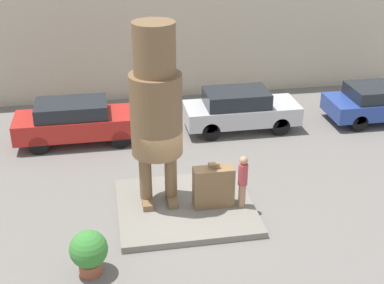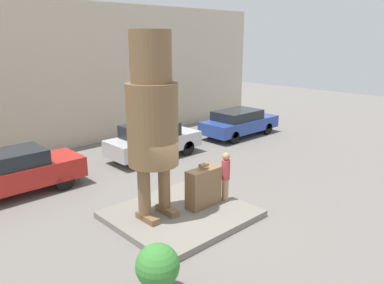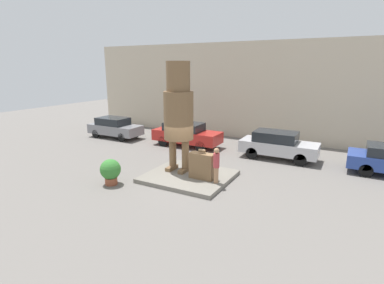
# 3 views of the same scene
# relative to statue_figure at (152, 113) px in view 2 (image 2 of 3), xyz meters

# --- Properties ---
(ground_plane) EXTENTS (60.00, 60.00, 0.00)m
(ground_plane) POSITION_rel_statue_figure_xyz_m (0.74, -0.32, -3.30)
(ground_plane) COLOR slate
(pedestal) EXTENTS (3.93, 3.55, 0.20)m
(pedestal) POSITION_rel_statue_figure_xyz_m (0.74, -0.32, -3.20)
(pedestal) COLOR slate
(pedestal) RESTS_ON ground_plane
(building_backdrop) EXTENTS (28.00, 0.60, 6.99)m
(building_backdrop) POSITION_rel_statue_figure_xyz_m (0.74, 9.25, 0.20)
(building_backdrop) COLOR beige
(building_backdrop) RESTS_ON ground_plane
(statue_figure) EXTENTS (1.43, 1.43, 5.30)m
(statue_figure) POSITION_rel_statue_figure_xyz_m (0.00, 0.00, 0.00)
(statue_figure) COLOR brown
(statue_figure) RESTS_ON pedestal
(giant_suitcase) EXTENTS (1.16, 0.47, 1.41)m
(giant_suitcase) POSITION_rel_statue_figure_xyz_m (1.53, -0.49, -2.49)
(giant_suitcase) COLOR brown
(giant_suitcase) RESTS_ON pedestal
(tourist) EXTENTS (0.27, 0.27, 1.61)m
(tourist) POSITION_rel_statue_figure_xyz_m (2.33, -0.68, -2.22)
(tourist) COLOR #A87A56
(tourist) RESTS_ON pedestal
(parked_car_red) EXTENTS (4.63, 1.72, 1.58)m
(parked_car_red) POSITION_rel_statue_figure_xyz_m (-2.38, 4.90, -2.45)
(parked_car_red) COLOR #B2231E
(parked_car_red) RESTS_ON ground_plane
(parked_car_silver) EXTENTS (4.35, 1.73, 1.60)m
(parked_car_silver) POSITION_rel_statue_figure_xyz_m (3.72, 4.95, -2.45)
(parked_car_silver) COLOR #B7B7BC
(parked_car_silver) RESTS_ON ground_plane
(parked_car_blue) EXTENTS (4.67, 1.90, 1.47)m
(parked_car_blue) POSITION_rel_statue_figure_xyz_m (9.62, 4.85, -2.51)
(parked_car_blue) COLOR #284293
(parked_car_blue) RESTS_ON ground_plane
(planter_pot) EXTENTS (0.93, 0.93, 1.19)m
(planter_pot) POSITION_rel_statue_figure_xyz_m (-2.01, -2.70, -2.63)
(planter_pot) COLOR brown
(planter_pot) RESTS_ON ground_plane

